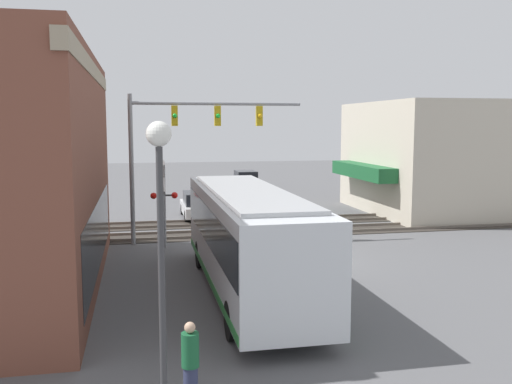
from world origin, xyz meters
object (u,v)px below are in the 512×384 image
(streetlamp, at_px, (161,248))
(parked_car_black, at_px, (245,180))
(pedestrian_near_bus, at_px, (310,263))
(pedestrian_by_lamp, at_px, (190,364))
(parked_car_white, at_px, (198,206))
(crossing_signal, at_px, (164,196))
(city_bus, at_px, (248,236))
(parked_car_blue, at_px, (223,190))

(streetlamp, bearing_deg, parked_car_black, -12.89)
(parked_car_black, xyz_separation_m, pedestrian_near_bus, (-29.04, 3.30, 0.15))
(pedestrian_by_lamp, bearing_deg, pedestrian_near_bus, -32.68)
(parked_car_white, bearing_deg, pedestrian_near_bus, -172.01)
(parked_car_white, relative_size, pedestrian_near_bus, 2.67)
(parked_car_black, bearing_deg, pedestrian_by_lamp, 167.72)
(streetlamp, bearing_deg, crossing_signal, -2.74)
(city_bus, distance_m, parked_car_black, 29.61)
(parked_car_white, relative_size, pedestrian_by_lamp, 2.69)
(parked_car_blue, height_order, pedestrian_by_lamp, pedestrian_by_lamp)
(streetlamp, bearing_deg, parked_car_blue, -10.45)
(parked_car_white, bearing_deg, streetlamp, 172.45)
(parked_car_white, bearing_deg, city_bus, 180.00)
(crossing_signal, distance_m, pedestrian_by_lamp, 14.46)
(parked_car_white, height_order, parked_car_blue, parked_car_blue)
(city_bus, distance_m, crossing_signal, 7.68)
(parked_car_blue, relative_size, parked_car_black, 1.02)
(streetlamp, height_order, pedestrian_near_bus, streetlamp)
(parked_car_white, bearing_deg, pedestrian_by_lamp, 173.62)
(streetlamp, xyz_separation_m, parked_car_black, (36.68, -8.39, -2.52))
(pedestrian_near_bus, bearing_deg, streetlamp, 146.31)
(streetlamp, xyz_separation_m, parked_car_blue, (30.32, -5.59, -2.52))
(pedestrian_by_lamp, relative_size, pedestrian_near_bus, 0.99)
(city_bus, height_order, parked_car_white, city_bus)
(city_bus, bearing_deg, pedestrian_near_bus, -88.62)
(crossing_signal, height_order, pedestrian_by_lamp, crossing_signal)
(crossing_signal, relative_size, pedestrian_by_lamp, 2.28)
(parked_car_white, height_order, pedestrian_by_lamp, pedestrian_by_lamp)
(parked_car_blue, height_order, parked_car_black, parked_car_black)
(parked_car_black, bearing_deg, pedestrian_near_bus, 173.51)
(pedestrian_near_bus, bearing_deg, parked_car_white, 7.99)
(parked_car_blue, xyz_separation_m, pedestrian_by_lamp, (-29.80, 5.07, 0.15))
(parked_car_white, xyz_separation_m, pedestrian_near_bus, (-14.95, -2.10, 0.16))
(pedestrian_near_bus, bearing_deg, city_bus, 91.38)
(crossing_signal, xyz_separation_m, parked_car_black, (21.77, -7.68, -1.60))
(city_bus, height_order, parked_car_blue, city_bus)
(crossing_signal, height_order, parked_car_blue, crossing_signal)
(city_bus, xyz_separation_m, pedestrian_by_lamp, (-7.07, 2.47, -0.99))
(streetlamp, height_order, pedestrian_by_lamp, streetlamp)
(crossing_signal, height_order, streetlamp, streetlamp)
(crossing_signal, distance_m, pedestrian_near_bus, 8.61)
(crossing_signal, relative_size, parked_car_black, 0.88)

